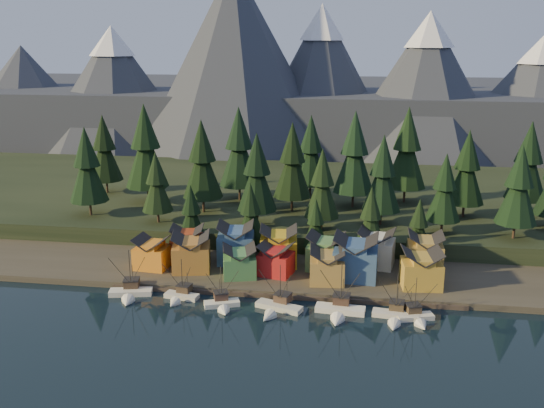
# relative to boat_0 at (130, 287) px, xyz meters

# --- Properties ---
(ground) EXTENTS (500.00, 500.00, 0.00)m
(ground) POSITION_rel_boat_0_xyz_m (34.50, -11.04, -2.25)
(ground) COLOR black
(ground) RESTS_ON ground
(shore_strip) EXTENTS (400.00, 50.00, 1.50)m
(shore_strip) POSITION_rel_boat_0_xyz_m (34.50, 28.96, -1.50)
(shore_strip) COLOR #363127
(shore_strip) RESTS_ON ground
(hillside) EXTENTS (420.00, 100.00, 6.00)m
(hillside) POSITION_rel_boat_0_xyz_m (34.50, 78.96, 0.75)
(hillside) COLOR black
(hillside) RESTS_ON ground
(dock) EXTENTS (80.00, 4.00, 1.00)m
(dock) POSITION_rel_boat_0_xyz_m (34.50, 5.46, -1.75)
(dock) COLOR #483C33
(dock) RESTS_ON ground
(mountain_ridge) EXTENTS (560.00, 190.00, 90.00)m
(mountain_ridge) POSITION_rel_boat_0_xyz_m (30.30, 202.55, 23.81)
(mountain_ridge) COLOR #404653
(mountain_ridge) RESTS_ON ground
(boat_0) EXTENTS (10.25, 10.78, 11.70)m
(boat_0) POSITION_rel_boat_0_xyz_m (0.00, 0.00, 0.00)
(boat_0) COLOR silver
(boat_0) RESTS_ON ground
(boat_1) EXTENTS (8.23, 8.76, 10.19)m
(boat_1) POSITION_rel_boat_0_xyz_m (11.65, 0.08, -0.21)
(boat_1) COLOR beige
(boat_1) RESTS_ON ground
(boat_2) EXTENTS (8.33, 8.88, 10.38)m
(boat_2) POSITION_rel_boat_0_xyz_m (21.93, -2.51, -0.15)
(boat_2) COLOR silver
(boat_2) RESTS_ON ground
(boat_3) EXTENTS (10.86, 11.27, 11.11)m
(boat_3) POSITION_rel_boat_0_xyz_m (33.81, -2.68, -0.24)
(boat_3) COLOR beige
(boat_3) RESTS_ON ground
(boat_4) EXTENTS (11.03, 11.84, 12.09)m
(boat_4) POSITION_rel_boat_0_xyz_m (47.19, -2.21, 0.00)
(boat_4) COLOR white
(boat_4) RESTS_ON ground
(boat_5) EXTENTS (10.21, 10.91, 10.51)m
(boat_5) POSITION_rel_boat_0_xyz_m (58.77, -2.87, -0.35)
(boat_5) COLOR beige
(boat_5) RESTS_ON ground
(boat_6) EXTENTS (8.25, 8.78, 10.13)m
(boat_6) POSITION_rel_boat_0_xyz_m (63.09, -2.91, -0.22)
(boat_6) COLOR beige
(boat_6) RESTS_ON ground
(house_front_0) EXTENTS (8.51, 8.12, 7.86)m
(house_front_0) POSITION_rel_boat_0_xyz_m (0.48, 14.31, 3.38)
(house_front_0) COLOR orange
(house_front_0) RESTS_ON shore_strip
(house_front_1) EXTENTS (10.45, 10.17, 9.20)m
(house_front_1) POSITION_rel_boat_0_xyz_m (10.45, 14.16, 4.08)
(house_front_1) COLOR #A66C2A
(house_front_1) RESTS_ON shore_strip
(house_front_2) EXTENTS (9.27, 9.32, 7.46)m
(house_front_2) POSITION_rel_boat_0_xyz_m (22.82, 12.09, 3.17)
(house_front_2) COLOR #457E44
(house_front_2) RESTS_ON shore_strip
(house_front_3) EXTENTS (8.97, 8.70, 7.68)m
(house_front_3) POSITION_rel_boat_0_xyz_m (31.25, 14.40, 3.29)
(house_front_3) COLOR #A51919
(house_front_3) RESTS_ON shore_strip
(house_front_4) EXTENTS (8.53, 9.11, 8.08)m
(house_front_4) POSITION_rel_boat_0_xyz_m (43.60, 11.80, 3.49)
(house_front_4) COLOR #A67F3B
(house_front_4) RESTS_ON shore_strip
(house_front_5) EXTENTS (10.55, 9.70, 10.54)m
(house_front_5) POSITION_rel_boat_0_xyz_m (50.08, 14.78, 4.79)
(house_front_5) COLOR #335179
(house_front_5) RESTS_ON shore_strip
(house_front_6) EXTENTS (9.50, 9.07, 8.77)m
(house_front_6) POSITION_rel_boat_0_xyz_m (65.00, 12.15, 3.86)
(house_front_6) COLOR #B68E2F
(house_front_6) RESTS_ON shore_strip
(house_back_0) EXTENTS (9.24, 8.98, 8.81)m
(house_back_0) POSITION_rel_boat_0_xyz_m (7.61, 20.76, 3.88)
(house_back_0) COLOR maroon
(house_back_0) RESTS_ON shore_strip
(house_back_1) EXTENTS (10.00, 10.09, 10.01)m
(house_back_1) POSITION_rel_boat_0_xyz_m (20.00, 21.48, 4.51)
(house_back_1) COLOR #385885
(house_back_1) RESTS_ON shore_strip
(house_back_2) EXTENTS (10.01, 9.36, 9.63)m
(house_back_2) POSITION_rel_boat_0_xyz_m (30.98, 21.09, 4.31)
(house_back_2) COLOR gold
(house_back_2) RESTS_ON shore_strip
(house_back_3) EXTENTS (9.58, 8.72, 8.96)m
(house_back_3) POSITION_rel_boat_0_xyz_m (42.81, 19.67, 3.96)
(house_back_3) COLOR #528246
(house_back_3) RESTS_ON shore_strip
(house_back_4) EXTENTS (9.78, 9.49, 9.33)m
(house_back_4) POSITION_rel_boat_0_xyz_m (55.06, 23.66, 4.15)
(house_back_4) COLOR silver
(house_back_4) RESTS_ON shore_strip
(house_back_5) EXTENTS (8.34, 8.44, 9.31)m
(house_back_5) POSITION_rel_boat_0_xyz_m (66.78, 22.63, 4.14)
(house_back_5) COLOR #A4823A
(house_back_5) RESTS_ON shore_strip
(tree_hill_0) EXTENTS (11.22, 11.22, 26.14)m
(tree_hill_0) POSITION_rel_boat_0_xyz_m (-27.50, 40.96, 18.04)
(tree_hill_0) COLOR #332319
(tree_hill_0) RESTS_ON hillside
(tree_hill_1) EXTENTS (13.35, 13.35, 31.09)m
(tree_hill_1) POSITION_rel_boat_0_xyz_m (-15.50, 56.96, 20.75)
(tree_hill_1) COLOR #332319
(tree_hill_1) RESTS_ON hillside
(tree_hill_2) EXTENTS (8.69, 8.69, 20.24)m
(tree_hill_2) POSITION_rel_boat_0_xyz_m (-5.50, 36.96, 14.81)
(tree_hill_2) COLOR #332319
(tree_hill_2) RESTS_ON hillside
(tree_hill_3) EXTENTS (11.92, 11.92, 27.76)m
(tree_hill_3) POSITION_rel_boat_0_xyz_m (4.50, 48.96, 18.93)
(tree_hill_3) COLOR #332319
(tree_hill_3) RESTS_ON hillside
(tree_hill_4) EXTENTS (12.84, 12.84, 29.91)m
(tree_hill_4) POSITION_rel_boat_0_xyz_m (12.50, 63.96, 20.11)
(tree_hill_4) COLOR #332319
(tree_hill_4) RESTS_ON hillside
(tree_hill_5) EXTENTS (11.10, 11.10, 25.86)m
(tree_hill_5) POSITION_rel_boat_0_xyz_m (22.50, 38.96, 17.89)
(tree_hill_5) COLOR #332319
(tree_hill_5) RESTS_ON hillside
(tree_hill_6) EXTENTS (11.51, 11.51, 26.82)m
(tree_hill_6) POSITION_rel_boat_0_xyz_m (30.50, 53.96, 18.41)
(tree_hill_6) COLOR #332319
(tree_hill_6) RESTS_ON hillside
(tree_hill_7) EXTENTS (9.64, 9.64, 22.47)m
(tree_hill_7) POSITION_rel_boat_0_xyz_m (40.50, 36.96, 16.03)
(tree_hill_7) COLOR #332319
(tree_hill_7) RESTS_ON hillside
(tree_hill_8) EXTENTS (12.74, 12.74, 29.69)m
(tree_hill_8) POSITION_rel_boat_0_xyz_m (48.50, 60.96, 19.98)
(tree_hill_8) COLOR #332319
(tree_hill_8) RESTS_ON hillside
(tree_hill_9) EXTENTS (10.88, 10.88, 25.34)m
(tree_hill_9) POSITION_rel_boat_0_xyz_m (56.50, 43.96, 17.60)
(tree_hill_9) COLOR #332319
(tree_hill_9) RESTS_ON hillside
(tree_hill_10) EXTENTS (12.98, 12.98, 30.23)m
(tree_hill_10) POSITION_rel_boat_0_xyz_m (64.50, 68.96, 20.28)
(tree_hill_10) COLOR #332319
(tree_hill_10) RESTS_ON hillside
(tree_hill_11) EXTENTS (9.28, 9.28, 21.62)m
(tree_hill_11) POSITION_rel_boat_0_xyz_m (72.50, 38.96, 15.57)
(tree_hill_11) COLOR #332319
(tree_hill_11) RESTS_ON hillside
(tree_hill_12) EXTENTS (10.95, 10.95, 25.51)m
(tree_hill_12) POSITION_rel_boat_0_xyz_m (80.50, 54.96, 17.69)
(tree_hill_12) COLOR #332319
(tree_hill_12) RESTS_ON hillside
(tree_hill_13) EXTENTS (10.62, 10.62, 24.74)m
(tree_hill_13) POSITION_rel_boat_0_xyz_m (90.50, 36.96, 17.27)
(tree_hill_13) COLOR #332319
(tree_hill_13) RESTS_ON hillside
(tree_hill_14) EXTENTS (11.83, 11.83, 27.55)m
(tree_hill_14) POSITION_rel_boat_0_xyz_m (98.50, 60.96, 18.81)
(tree_hill_14) COLOR #332319
(tree_hill_14) RESTS_ON hillside
(tree_hill_15) EXTENTS (11.53, 11.53, 26.87)m
(tree_hill_15) POSITION_rel_boat_0_xyz_m (34.50, 70.96, 18.44)
(tree_hill_15) COLOR #332319
(tree_hill_15) RESTS_ON hillside
(tree_hill_16) EXTENTS (11.23, 11.23, 26.15)m
(tree_hill_16) POSITION_rel_boat_0_xyz_m (-33.50, 66.96, 18.05)
(tree_hill_16) COLOR #332319
(tree_hill_16) RESTS_ON hillside
(tree_shore_0) EXTENTS (7.64, 7.64, 17.81)m
(tree_shore_0) POSITION_rel_boat_0_xyz_m (6.50, 28.96, 8.98)
(tree_shore_0) COLOR #332319
(tree_shore_0) RESTS_ON shore_strip
(tree_shore_1) EXTENTS (8.10, 8.10, 18.86)m
(tree_shore_1) POSITION_rel_boat_0_xyz_m (22.50, 28.96, 9.55)
(tree_shore_1) COLOR #332319
(tree_shore_1) RESTS_ON shore_strip
(tree_shore_2) EXTENTS (6.63, 6.63, 15.44)m
(tree_shore_2) POSITION_rel_boat_0_xyz_m (39.50, 28.96, 7.68)
(tree_shore_2) COLOR #332319
(tree_shore_2) RESTS_ON shore_strip
(tree_shore_3) EXTENTS (8.19, 8.19, 19.07)m
(tree_shore_3) POSITION_rel_boat_0_xyz_m (53.50, 28.96, 9.67)
(tree_shore_3) COLOR #332319
(tree_shore_3) RESTS_ON shore_strip
(tree_shore_4) EXTENTS (7.03, 7.03, 16.38)m
(tree_shore_4) POSITION_rel_boat_0_xyz_m (65.50, 28.96, 8.19)
(tree_shore_4) COLOR #332319
(tree_shore_4) RESTS_ON shore_strip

